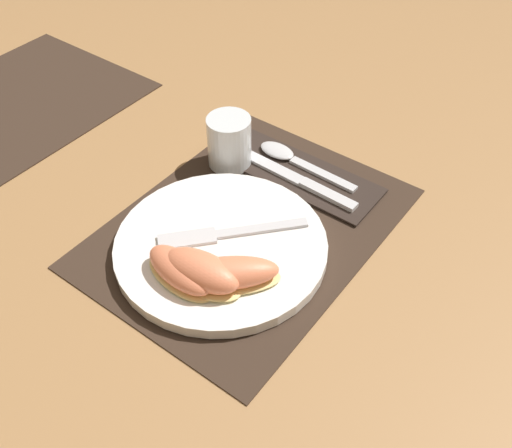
% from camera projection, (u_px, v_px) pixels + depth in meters
% --- Properties ---
extents(ground_plane, '(3.00, 3.00, 0.00)m').
position_uv_depth(ground_plane, '(248.00, 228.00, 0.82)').
color(ground_plane, '#A37547').
extents(placemat, '(0.43, 0.32, 0.00)m').
position_uv_depth(placemat, '(248.00, 226.00, 0.82)').
color(placemat, '#38281E').
rests_on(placemat, ground_plane).
extents(placemat_far, '(0.43, 0.32, 0.00)m').
position_uv_depth(placemat_far, '(8.00, 108.00, 1.02)').
color(placemat_far, '#38281E').
rests_on(placemat_far, ground_plane).
extents(plate, '(0.28, 0.28, 0.02)m').
position_uv_depth(plate, '(224.00, 248.00, 0.77)').
color(plate, white).
rests_on(plate, placemat).
extents(juice_glass, '(0.07, 0.07, 0.08)m').
position_uv_depth(juice_glass, '(229.00, 144.00, 0.89)').
color(juice_glass, silver).
rests_on(juice_glass, placemat).
extents(napkin, '(0.09, 0.25, 0.00)m').
position_uv_depth(napkin, '(298.00, 173.00, 0.89)').
color(napkin, '#2D231E').
rests_on(napkin, placemat).
extents(knife, '(0.03, 0.23, 0.01)m').
position_uv_depth(knife, '(293.00, 177.00, 0.88)').
color(knife, silver).
rests_on(knife, napkin).
extents(spoon, '(0.04, 0.17, 0.01)m').
position_uv_depth(spoon, '(289.00, 157.00, 0.91)').
color(spoon, silver).
rests_on(spoon, napkin).
extents(fork, '(0.16, 0.15, 0.00)m').
position_uv_depth(fork, '(222.00, 234.00, 0.78)').
color(fork, silver).
rests_on(fork, plate).
extents(citrus_wedge_0, '(0.06, 0.11, 0.03)m').
position_uv_depth(citrus_wedge_0, '(181.00, 271.00, 0.72)').
color(citrus_wedge_0, '#F4DB84').
rests_on(citrus_wedge_0, plate).
extents(citrus_wedge_1, '(0.07, 0.11, 0.04)m').
position_uv_depth(citrus_wedge_1, '(201.00, 272.00, 0.71)').
color(citrus_wedge_1, '#F4DB84').
rests_on(citrus_wedge_1, plate).
extents(citrus_wedge_2, '(0.13, 0.13, 0.04)m').
position_uv_depth(citrus_wedge_2, '(226.00, 275.00, 0.71)').
color(citrus_wedge_2, '#F4DB84').
rests_on(citrus_wedge_2, plate).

